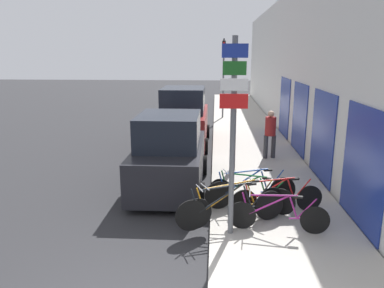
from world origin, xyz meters
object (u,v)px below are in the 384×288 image
at_px(bicycle_3, 277,198).
at_px(pedestrian_near, 270,131).
at_px(bicycle_1, 231,208).
at_px(signpost, 233,129).
at_px(traffic_light, 223,68).
at_px(parked_car_1, 184,120).
at_px(street_tree, 233,122).
at_px(parked_car_0, 170,155).
at_px(bicycle_5, 251,191).
at_px(bicycle_4, 251,194).
at_px(bicycle_0, 278,215).
at_px(bicycle_2, 236,205).

relative_size(bicycle_3, pedestrian_near, 1.28).
height_order(bicycle_1, pedestrian_near, pedestrian_near).
bearing_deg(pedestrian_near, signpost, -120.12).
distance_m(bicycle_1, traffic_light, 14.51).
bearing_deg(signpost, parked_car_1, 101.40).
distance_m(street_tree, traffic_light, 10.28).
xyz_separation_m(parked_car_1, traffic_light, (1.76, 6.38, 1.93)).
relative_size(parked_car_0, street_tree, 1.20).
bearing_deg(parked_car_1, pedestrian_near, -35.48).
relative_size(bicycle_1, pedestrian_near, 1.39).
xyz_separation_m(signpost, bicycle_5, (0.55, 1.46, -1.81)).
distance_m(signpost, bicycle_4, 2.32).
bearing_deg(bicycle_0, parked_car_1, 24.03).
height_order(bicycle_1, traffic_light, traffic_light).
bearing_deg(traffic_light, street_tree, -89.21).
height_order(signpost, bicycle_2, signpost).
bearing_deg(parked_car_0, parked_car_1, 90.45).
bearing_deg(bicycle_1, bicycle_3, -77.88).
xyz_separation_m(parked_car_0, pedestrian_near, (3.24, 2.92, 0.15)).
height_order(bicycle_1, parked_car_0, parked_car_0).
height_order(bicycle_0, bicycle_3, bicycle_3).
relative_size(bicycle_2, parked_car_0, 0.55).
relative_size(bicycle_0, bicycle_4, 1.06).
relative_size(pedestrian_near, traffic_light, 0.38).
bearing_deg(signpost, bicycle_3, 43.52).
relative_size(signpost, pedestrian_near, 2.33).
distance_m(bicycle_3, street_tree, 3.72).
distance_m(bicycle_2, traffic_light, 14.34).
distance_m(bicycle_4, traffic_light, 13.60).
bearing_deg(pedestrian_near, bicycle_3, -110.65).
xyz_separation_m(bicycle_1, pedestrian_near, (1.58, 5.56, 0.58)).
height_order(bicycle_4, bicycle_5, bicycle_5).
bearing_deg(bicycle_4, parked_car_0, 75.40).
relative_size(parked_car_1, pedestrian_near, 2.68).
bearing_deg(bicycle_2, pedestrian_near, -40.36).
relative_size(bicycle_4, parked_car_1, 0.43).
height_order(bicycle_2, street_tree, street_tree).
height_order(bicycle_4, traffic_light, traffic_light).
bearing_deg(traffic_light, bicycle_4, -88.12).
bearing_deg(bicycle_5, parked_car_1, 3.12).
xyz_separation_m(bicycle_0, bicycle_1, (-0.96, 0.22, 0.04)).
distance_m(bicycle_1, street_tree, 4.26).
distance_m(parked_car_1, traffic_light, 6.90).
distance_m(parked_car_0, pedestrian_near, 4.36).
xyz_separation_m(bicycle_4, bicycle_5, (0.03, 0.16, 0.03)).
xyz_separation_m(bicycle_5, parked_car_0, (-2.18, 1.55, 0.43)).
bearing_deg(parked_car_1, bicycle_1, -77.69).
bearing_deg(street_tree, signpost, -92.92).
relative_size(signpost, bicycle_2, 1.72).
bearing_deg(street_tree, bicycle_2, -91.46).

